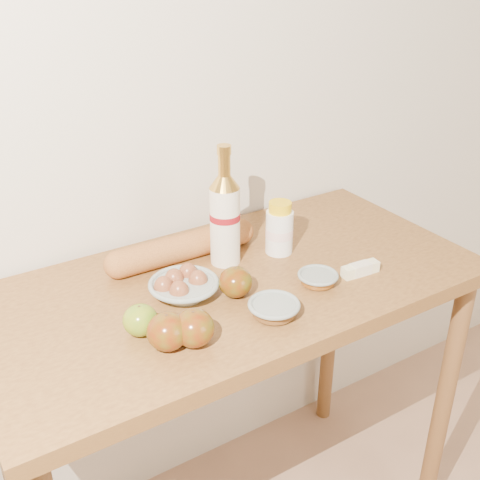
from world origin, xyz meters
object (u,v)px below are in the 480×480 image
(table, at_px, (234,322))
(egg_bowl, at_px, (183,286))
(baguette, at_px, (183,247))
(cream_bottle, at_px, (279,229))
(bourbon_bottle, at_px, (225,217))

(table, height_order, egg_bowl, egg_bowl)
(table, height_order, baguette, baguette)
(cream_bottle, height_order, baguette, cream_bottle)
(egg_bowl, bearing_deg, table, -1.83)
(cream_bottle, bearing_deg, egg_bowl, -172.93)
(bourbon_bottle, height_order, egg_bowl, bourbon_bottle)
(bourbon_bottle, height_order, cream_bottle, bourbon_bottle)
(cream_bottle, bearing_deg, table, -164.44)
(table, xyz_separation_m, baguette, (-0.06, 0.15, 0.16))
(egg_bowl, height_order, baguette, baguette)
(bourbon_bottle, bearing_deg, table, -83.99)
(bourbon_bottle, distance_m, cream_bottle, 0.16)
(egg_bowl, relative_size, baguette, 0.50)
(table, bearing_deg, egg_bowl, 178.17)
(bourbon_bottle, xyz_separation_m, egg_bowl, (-0.16, -0.08, -0.10))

